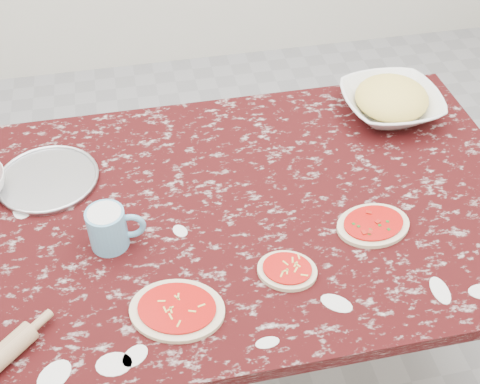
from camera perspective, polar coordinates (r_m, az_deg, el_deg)
name	(u,v)px	position (r m, az deg, el deg)	size (l,w,h in m)	color
ground	(240,355)	(2.25, 0.00, -14.90)	(4.00, 4.00, 0.00)	gray
worktable	(240,226)	(1.72, 0.00, -3.21)	(1.60, 1.00, 0.75)	black
pizza_tray	(48,180)	(1.81, -17.41, 1.10)	(0.28, 0.28, 0.01)	#B2B2B7
cheese_bowl	(391,104)	(2.02, 13.81, 7.97)	(0.31, 0.31, 0.08)	white
flour_mug	(109,228)	(1.56, -12.06, -3.27)	(0.14, 0.10, 0.11)	#62A2C7
pizza_left	(177,310)	(1.44, -5.86, -10.83)	(0.26, 0.23, 0.02)	beige
pizza_mid	(287,270)	(1.51, 4.40, -7.27)	(0.18, 0.17, 0.02)	beige
pizza_right	(373,225)	(1.64, 12.26, -3.01)	(0.21, 0.17, 0.02)	beige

